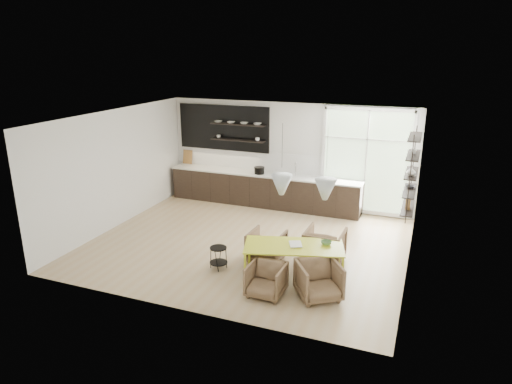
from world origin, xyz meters
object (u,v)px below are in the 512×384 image
object	(u,v)px
armchair_back_right	(325,246)
armchair_front_left	(266,280)
armchair_front_right	(319,280)
dining_table	(294,248)
wire_stool	(218,255)
armchair_back_left	(267,246)

from	to	relation	value
armchair_back_right	armchair_front_left	world-z (taller)	armchair_back_right
armchair_back_right	armchair_front_right	distance (m)	1.48
armchair_back_right	dining_table	bearing A→B (deg)	68.07
armchair_front_left	armchair_front_right	xyz separation A→B (m)	(0.91, 0.26, 0.04)
dining_table	armchair_front_left	bearing A→B (deg)	-125.08
armchair_front_right	wire_stool	bearing A→B (deg)	135.87
dining_table	armchair_front_left	xyz separation A→B (m)	(-0.27, -0.79, -0.34)
armchair_front_left	armchair_front_right	bearing A→B (deg)	16.46
armchair_back_left	armchair_back_right	distance (m)	1.21
dining_table	wire_stool	size ratio (longest dim) A/B	4.43
dining_table	wire_stool	world-z (taller)	dining_table
wire_stool	armchair_front_left	bearing A→B (deg)	-26.93
armchair_back_left	armchair_front_left	size ratio (longest dim) A/B	1.09
armchair_front_left	armchair_front_right	size ratio (longest dim) A/B	0.89
armchair_front_left	armchair_front_right	world-z (taller)	armchair_front_right
armchair_back_right	armchair_front_right	xyz separation A→B (m)	(0.23, -1.46, -0.03)
armchair_front_left	armchair_back_right	bearing A→B (deg)	69.20
armchair_back_right	wire_stool	bearing A→B (deg)	30.55
dining_table	armchair_back_left	size ratio (longest dim) A/B	2.83
armchair_back_right	armchair_front_right	bearing A→B (deg)	100.55
armchair_front_left	armchair_back_left	bearing A→B (deg)	110.24
armchair_back_right	armchair_front_right	size ratio (longest dim) A/B	1.08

